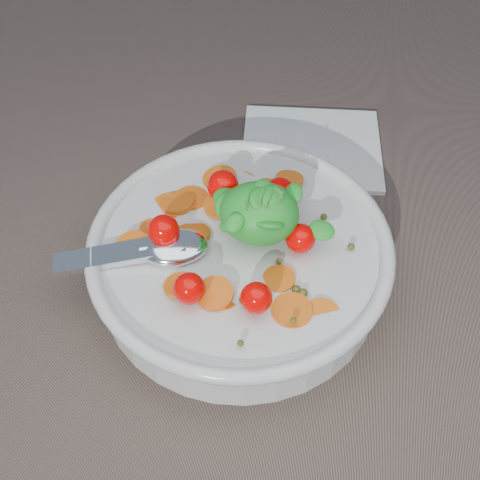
# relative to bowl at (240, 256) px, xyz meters

# --- Properties ---
(ground) EXTENTS (6.00, 6.00, 0.00)m
(ground) POSITION_rel_bowl_xyz_m (0.01, -0.01, -0.03)
(ground) COLOR #796356
(ground) RESTS_ON ground
(bowl) EXTENTS (0.29, 0.27, 0.11)m
(bowl) POSITION_rel_bowl_xyz_m (0.00, 0.00, 0.00)
(bowl) COLOR silver
(bowl) RESTS_ON ground
(napkin) EXTENTS (0.16, 0.15, 0.01)m
(napkin) POSITION_rel_bowl_xyz_m (0.05, 0.19, -0.03)
(napkin) COLOR white
(napkin) RESTS_ON ground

